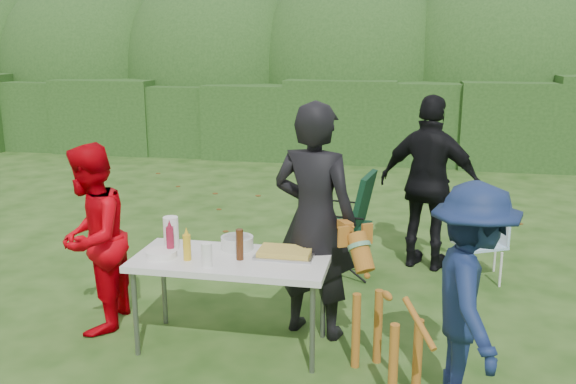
% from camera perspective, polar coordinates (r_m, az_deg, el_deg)
% --- Properties ---
extents(ground, '(80.00, 80.00, 0.00)m').
position_cam_1_polar(ground, '(5.18, -5.05, -13.13)').
color(ground, '#1E4211').
extents(hedge_row, '(22.00, 1.40, 1.70)m').
position_cam_1_polar(hedge_row, '(12.59, 5.05, 6.92)').
color(hedge_row, '#23471C').
rests_on(hedge_row, ground).
extents(shrub_backdrop, '(20.00, 2.60, 3.20)m').
position_cam_1_polar(shrub_backdrop, '(14.11, 5.83, 10.69)').
color(shrub_backdrop, '#3D6628').
rests_on(shrub_backdrop, ground).
extents(folding_table, '(1.50, 0.70, 0.74)m').
position_cam_1_polar(folding_table, '(4.73, -5.35, -6.74)').
color(folding_table, silver).
rests_on(folding_table, ground).
extents(person_cook, '(0.80, 0.62, 1.92)m').
position_cam_1_polar(person_cook, '(4.86, 2.49, -2.73)').
color(person_cook, black).
rests_on(person_cook, ground).
extents(person_red_jacket, '(0.70, 0.84, 1.57)m').
position_cam_1_polar(person_red_jacket, '(5.25, -17.90, -4.19)').
color(person_red_jacket, '#CB000B').
rests_on(person_red_jacket, ground).
extents(person_black_puffy, '(1.16, 0.78, 1.84)m').
position_cam_1_polar(person_black_puffy, '(6.51, 13.13, 0.78)').
color(person_black_puffy, black).
rests_on(person_black_puffy, ground).
extents(child, '(0.67, 1.03, 1.51)m').
position_cam_1_polar(child, '(4.13, 16.71, -9.42)').
color(child, '#15244E').
rests_on(child, ground).
extents(dog, '(0.92, 1.11, 1.00)m').
position_cam_1_polar(dog, '(4.35, 9.18, -11.46)').
color(dog, '#A6641F').
rests_on(dog, ground).
extents(camping_chair, '(0.76, 0.76, 1.07)m').
position_cam_1_polar(camping_chair, '(6.38, 4.83, -2.73)').
color(camping_chair, black).
rests_on(camping_chair, ground).
extents(lawn_chair, '(0.63, 0.63, 0.78)m').
position_cam_1_polar(lawn_chair, '(6.48, 17.46, -4.40)').
color(lawn_chair, '#59AFDE').
rests_on(lawn_chair, ground).
extents(food_tray, '(0.45, 0.30, 0.02)m').
position_cam_1_polar(food_tray, '(4.73, -0.28, -5.89)').
color(food_tray, '#B7B7BA').
rests_on(food_tray, folding_table).
extents(focaccia_bread, '(0.40, 0.26, 0.04)m').
position_cam_1_polar(focaccia_bread, '(4.72, -0.28, -5.57)').
color(focaccia_bread, gold).
rests_on(focaccia_bread, food_tray).
extents(mustard_bottle, '(0.06, 0.06, 0.20)m').
position_cam_1_polar(mustard_bottle, '(4.68, -9.43, -5.14)').
color(mustard_bottle, gold).
rests_on(mustard_bottle, folding_table).
extents(ketchup_bottle, '(0.06, 0.06, 0.22)m').
position_cam_1_polar(ketchup_bottle, '(4.82, -10.97, -4.49)').
color(ketchup_bottle, maroon).
rests_on(ketchup_bottle, folding_table).
extents(beer_bottle, '(0.06, 0.06, 0.24)m').
position_cam_1_polar(beer_bottle, '(4.63, -4.54, -4.92)').
color(beer_bottle, '#47230F').
rests_on(beer_bottle, folding_table).
extents(paper_towel_roll, '(0.12, 0.12, 0.26)m').
position_cam_1_polar(paper_towel_roll, '(4.95, -10.89, -3.77)').
color(paper_towel_roll, white).
rests_on(paper_towel_roll, folding_table).
extents(cup_stack, '(0.08, 0.08, 0.18)m').
position_cam_1_polar(cup_stack, '(4.53, -7.61, -5.85)').
color(cup_stack, white).
rests_on(cup_stack, folding_table).
extents(pasta_bowl, '(0.26, 0.26, 0.10)m').
position_cam_1_polar(pasta_bowl, '(4.90, -4.78, -4.75)').
color(pasta_bowl, silver).
rests_on(pasta_bowl, folding_table).
extents(plate_stack, '(0.24, 0.24, 0.05)m').
position_cam_1_polar(plate_stack, '(4.81, -11.74, -5.66)').
color(plate_stack, white).
rests_on(plate_stack, folding_table).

